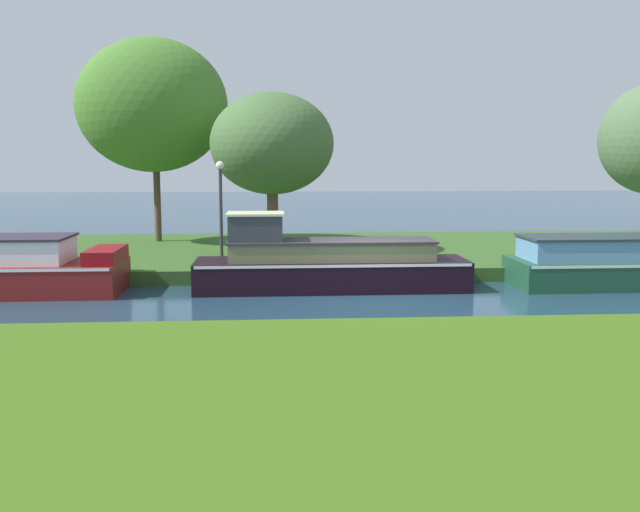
{
  "coord_description": "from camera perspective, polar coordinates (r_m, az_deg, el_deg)",
  "views": [
    {
      "loc": [
        -2.61,
        -17.08,
        3.42
      ],
      "look_at": [
        -1.34,
        1.2,
        0.9
      ],
      "focal_mm": 39.23,
      "sensor_mm": 36.0,
      "label": 1
    }
  ],
  "objects": [
    {
      "name": "ground_plane",
      "position": [
        17.61,
        4.62,
        -3.39
      ],
      "size": [
        120.0,
        120.0,
        0.0
      ],
      "primitive_type": "plane",
      "color": "#203D51"
    },
    {
      "name": "riverbank_far",
      "position": [
        24.43,
        2.18,
        0.25
      ],
      "size": [
        72.0,
        10.0,
        0.4
      ],
      "primitive_type": "cube",
      "color": "#335922",
      "rests_on": "ground_plane"
    },
    {
      "name": "riverbank_near",
      "position": [
        9.08,
        13.36,
        -13.15
      ],
      "size": [
        72.0,
        10.0,
        0.4
      ],
      "primitive_type": "cube",
      "color": "#3B6016",
      "rests_on": "ground_plane"
    },
    {
      "name": "maroon_barge",
      "position": [
        19.71,
        -24.22,
        -0.99
      ],
      "size": [
        5.93,
        2.29,
        1.49
      ],
      "color": "maroon",
      "rests_on": "ground_plane"
    },
    {
      "name": "black_narrowboat",
      "position": [
        18.54,
        0.46,
        -0.68
      ],
      "size": [
        7.2,
        1.86,
        2.06
      ],
      "color": "black",
      "rests_on": "ground_plane"
    },
    {
      "name": "forest_cruiser",
      "position": [
        20.55,
        21.91,
        -0.65
      ],
      "size": [
        5.09,
        2.21,
        1.38
      ],
      "color": "#1C482F",
      "rests_on": "ground_plane"
    },
    {
      "name": "willow_tree_left",
      "position": [
        26.36,
        -13.54,
        11.85
      ],
      "size": [
        5.42,
        4.19,
        7.36
      ],
      "color": "brown",
      "rests_on": "riverbank_far"
    },
    {
      "name": "willow_tree_centre",
      "position": [
        23.09,
        -3.94,
        9.1
      ],
      "size": [
        4.03,
        4.49,
        5.21
      ],
      "color": "brown",
      "rests_on": "riverbank_far"
    },
    {
      "name": "lamp_post",
      "position": [
        20.7,
        -8.1,
        4.58
      ],
      "size": [
        0.24,
        0.24,
        2.99
      ],
      "color": "#333338",
      "rests_on": "riverbank_far"
    },
    {
      "name": "mooring_post_near",
      "position": [
        19.88,
        -4.46,
        -0.0
      ],
      "size": [
        0.15,
        0.15,
        0.64
      ],
      "primitive_type": "cylinder",
      "color": "#484127",
      "rests_on": "riverbank_far"
    },
    {
      "name": "mooring_post_far",
      "position": [
        20.1,
        4.8,
        0.21
      ],
      "size": [
        0.16,
        0.16,
        0.73
      ],
      "primitive_type": "cylinder",
      "color": "#4A3B27",
      "rests_on": "riverbank_far"
    }
  ]
}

